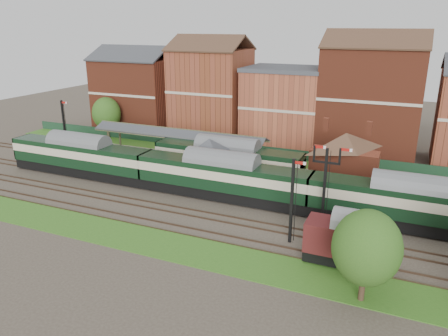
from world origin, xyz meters
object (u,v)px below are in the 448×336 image
at_px(dmu_train, 222,176).
at_px(platform_railcar, 227,159).
at_px(goods_van_a, 345,241).
at_px(semaphore_bracket, 325,182).
at_px(signal_box, 209,161).

bearing_deg(dmu_train, platform_railcar, 107.84).
xyz_separation_m(platform_railcar, goods_van_a, (17.12, -15.50, -0.44)).
relative_size(semaphore_bracket, dmu_train, 0.13).
bearing_deg(signal_box, goods_van_a, -34.09).
height_order(signal_box, platform_railcar, signal_box).
height_order(signal_box, dmu_train, signal_box).
bearing_deg(signal_box, dmu_train, -46.66).
bearing_deg(semaphore_bracket, dmu_train, 168.20).
height_order(semaphore_bracket, platform_railcar, semaphore_bracket).
height_order(semaphore_bracket, goods_van_a, semaphore_bracket).
bearing_deg(platform_railcar, semaphore_bracket, -32.62).
relative_size(signal_box, semaphore_bracket, 0.73).
relative_size(signal_box, dmu_train, 0.10).
bearing_deg(semaphore_bracket, goods_van_a, -64.79).
xyz_separation_m(semaphore_bracket, goods_van_a, (3.06, -6.50, -2.45)).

